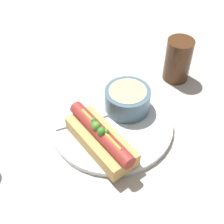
% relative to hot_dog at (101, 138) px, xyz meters
% --- Properties ---
extents(ground_plane, '(4.00, 4.00, 0.00)m').
position_rel_hot_dog_xyz_m(ground_plane, '(-0.02, 0.06, -0.04)').
color(ground_plane, '#BCB7AD').
extents(dinner_plate, '(0.26, 0.26, 0.01)m').
position_rel_hot_dog_xyz_m(dinner_plate, '(-0.02, 0.06, -0.03)').
color(dinner_plate, white).
rests_on(dinner_plate, ground_plane).
extents(hot_dog, '(0.18, 0.10, 0.06)m').
position_rel_hot_dog_xyz_m(hot_dog, '(0.00, 0.00, 0.00)').
color(hot_dog, tan).
rests_on(hot_dog, dinner_plate).
extents(soup_bowl, '(0.10, 0.10, 0.05)m').
position_rel_hot_dog_xyz_m(soup_bowl, '(-0.03, 0.12, 0.00)').
color(soup_bowl, slate).
rests_on(soup_bowl, dinner_plate).
extents(spoon, '(0.09, 0.13, 0.01)m').
position_rel_hot_dog_xyz_m(spoon, '(-0.05, 0.06, -0.02)').
color(spoon, '#B7B7BC').
rests_on(spoon, dinner_plate).
extents(drinking_glass, '(0.06, 0.06, 0.11)m').
position_rel_hot_dog_xyz_m(drinking_glass, '(-0.00, 0.29, 0.02)').
color(drinking_glass, '#4C2D19').
rests_on(drinking_glass, ground_plane).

